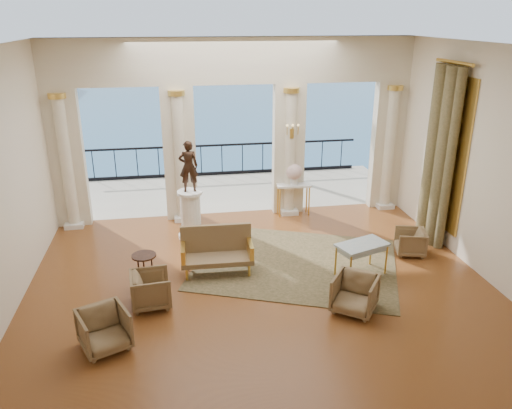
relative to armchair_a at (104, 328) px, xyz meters
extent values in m
plane|color=#492511|center=(2.78, 1.49, -0.37)|extent=(9.00, 9.00, 0.00)
plane|color=#F1E4CA|center=(2.78, -2.51, 1.88)|extent=(9.00, 0.00, 9.00)
plane|color=#F1E4CA|center=(7.28, 1.49, 1.88)|extent=(0.00, 8.00, 8.00)
plane|color=white|center=(2.78, 1.49, 4.13)|extent=(9.00, 9.00, 0.00)
cube|color=beige|center=(2.78, 5.34, 3.58)|extent=(9.00, 0.30, 1.10)
cube|color=beige|center=(-1.32, 5.34, 1.33)|extent=(0.80, 0.30, 3.40)
cylinder|color=beige|center=(-1.32, 5.16, 1.23)|extent=(0.28, 0.28, 3.20)
cylinder|color=gold|center=(-1.32, 5.16, 2.88)|extent=(0.40, 0.40, 0.12)
cube|color=silver|center=(-1.32, 5.16, -0.31)|extent=(0.45, 0.45, 0.12)
cube|color=beige|center=(1.38, 5.34, 1.33)|extent=(0.80, 0.30, 3.40)
cylinder|color=beige|center=(1.38, 5.16, 1.23)|extent=(0.28, 0.28, 3.20)
cylinder|color=gold|center=(1.38, 5.16, 2.88)|extent=(0.40, 0.40, 0.12)
cube|color=silver|center=(1.38, 5.16, -0.31)|extent=(0.45, 0.45, 0.12)
cube|color=beige|center=(4.18, 5.34, 1.33)|extent=(0.80, 0.30, 3.40)
cylinder|color=beige|center=(4.18, 5.16, 1.23)|extent=(0.28, 0.28, 3.20)
cylinder|color=gold|center=(4.18, 5.16, 2.88)|extent=(0.40, 0.40, 0.12)
cube|color=silver|center=(4.18, 5.16, -0.31)|extent=(0.45, 0.45, 0.12)
cube|color=beige|center=(6.88, 5.34, 1.33)|extent=(0.80, 0.30, 3.40)
cylinder|color=beige|center=(6.88, 5.16, 1.23)|extent=(0.28, 0.28, 3.20)
cylinder|color=gold|center=(6.88, 5.16, 2.88)|extent=(0.40, 0.40, 0.12)
cube|color=silver|center=(6.88, 5.16, -0.31)|extent=(0.45, 0.45, 0.12)
cube|color=#ABA18F|center=(2.78, 7.29, -0.42)|extent=(10.00, 3.60, 0.10)
cube|color=black|center=(2.78, 8.89, 0.63)|extent=(9.00, 0.06, 0.06)
cube|color=black|center=(2.78, 8.89, -0.32)|extent=(9.00, 0.06, 0.10)
cylinder|color=black|center=(2.78, 8.89, 0.13)|extent=(0.03, 0.03, 1.00)
cylinder|color=black|center=(-1.32, 8.89, 0.13)|extent=(0.03, 0.03, 1.00)
cylinder|color=black|center=(6.88, 8.89, 0.13)|extent=(0.03, 0.03, 1.00)
cylinder|color=#4C3823|center=(4.78, 8.09, 1.73)|extent=(0.20, 0.20, 4.20)
plane|color=teal|center=(2.78, 61.49, -6.37)|extent=(160.00, 160.00, 0.00)
cylinder|color=brown|center=(7.08, 2.54, 1.63)|extent=(0.26, 0.26, 4.00)
cylinder|color=brown|center=(7.04, 2.99, 1.63)|extent=(0.32, 0.32, 4.00)
cylinder|color=brown|center=(7.08, 3.44, 1.63)|extent=(0.26, 0.26, 4.00)
cylinder|color=gold|center=(7.13, 2.99, 3.68)|extent=(0.08, 1.40, 0.08)
cube|color=gold|center=(7.25, 2.99, 1.73)|extent=(0.04, 1.60, 3.40)
cube|color=gold|center=(4.18, 5.02, 1.83)|extent=(0.10, 0.04, 0.25)
cylinder|color=gold|center=(4.04, 4.94, 1.93)|extent=(0.02, 0.02, 0.22)
cylinder|color=gold|center=(4.18, 4.94, 1.93)|extent=(0.02, 0.02, 0.22)
cylinder|color=gold|center=(4.32, 4.94, 1.93)|extent=(0.02, 0.02, 0.22)
cube|color=#33371E|center=(3.68, 2.29, -0.36)|extent=(5.04, 4.53, 0.02)
imported|color=#493920|center=(0.00, 0.00, 0.00)|extent=(0.93, 0.90, 0.74)
imported|color=#493920|center=(4.27, 0.37, 0.01)|extent=(0.99, 0.98, 0.75)
imported|color=#493920|center=(6.28, 2.34, -0.05)|extent=(0.72, 0.74, 0.63)
imported|color=#493920|center=(0.69, 1.15, -0.01)|extent=(0.71, 0.75, 0.71)
cube|color=#493920|center=(1.99, 2.15, -0.04)|extent=(1.47, 0.64, 0.11)
cube|color=#493920|center=(2.00, 2.43, 0.30)|extent=(1.46, 0.13, 0.59)
cube|color=gold|center=(1.31, 2.17, 0.15)|extent=(0.10, 0.60, 0.28)
cube|color=gold|center=(2.67, 2.13, 0.15)|extent=(0.10, 0.60, 0.28)
cylinder|color=gold|center=(1.36, 1.93, -0.23)|extent=(0.05, 0.05, 0.27)
cylinder|color=gold|center=(2.61, 1.90, -0.23)|extent=(0.05, 0.05, 0.27)
cylinder|color=gold|center=(1.37, 2.41, -0.23)|extent=(0.05, 0.05, 0.27)
cylinder|color=gold|center=(2.62, 2.37, -0.23)|extent=(0.05, 0.05, 0.27)
cube|color=#9EB7C5|center=(4.86, 1.61, 0.31)|extent=(1.15, 0.87, 0.05)
cylinder|color=gold|center=(4.50, 1.23, -0.04)|extent=(0.04, 0.04, 0.65)
cylinder|color=gold|center=(5.37, 1.54, -0.04)|extent=(0.04, 0.04, 0.65)
cylinder|color=gold|center=(4.34, 1.67, -0.04)|extent=(0.04, 0.04, 0.65)
cylinder|color=gold|center=(5.21, 1.98, -0.04)|extent=(0.04, 0.04, 0.65)
cylinder|color=silver|center=(1.55, 4.04, -0.33)|extent=(0.64, 0.64, 0.08)
cylinder|color=silver|center=(1.55, 4.04, 0.21)|extent=(0.47, 0.47, 1.02)
cylinder|color=silver|center=(1.55, 4.04, 0.76)|extent=(0.59, 0.59, 0.06)
imported|color=black|center=(1.55, 4.04, 1.39)|extent=(0.44, 0.29, 1.19)
cube|color=silver|center=(4.27, 5.04, 0.45)|extent=(0.91, 0.40, 0.05)
cylinder|color=gold|center=(3.87, 4.94, 0.03)|extent=(0.04, 0.04, 0.79)
cylinder|color=gold|center=(4.66, 4.89, 0.03)|extent=(0.04, 0.04, 0.79)
cylinder|color=gold|center=(3.89, 5.19, 0.03)|extent=(0.04, 0.04, 0.79)
cylinder|color=gold|center=(4.67, 5.14, 0.03)|extent=(0.04, 0.04, 0.79)
cylinder|color=silver|center=(4.27, 5.04, 0.60)|extent=(0.21, 0.21, 0.26)
sphere|color=#CB9393|center=(4.27, 5.04, 0.81)|extent=(0.41, 0.41, 0.41)
cylinder|color=black|center=(0.57, 1.71, 0.37)|extent=(0.46, 0.46, 0.03)
cylinder|color=black|center=(0.70, 1.79, -0.01)|extent=(0.03, 0.03, 0.72)
cylinder|color=black|center=(0.45, 1.79, -0.01)|extent=(0.03, 0.03, 0.72)
cylinder|color=black|center=(0.57, 1.57, -0.01)|extent=(0.03, 0.03, 0.72)
camera|label=1|loc=(1.27, -6.94, 4.62)|focal=35.00mm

